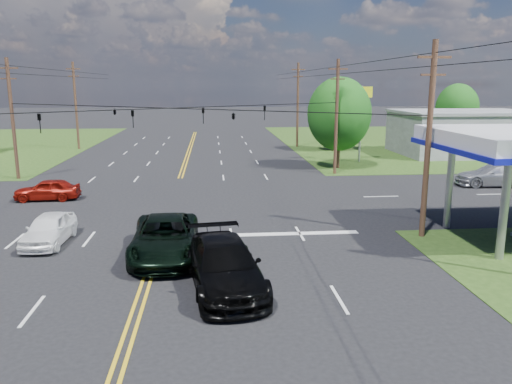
{
  "coord_description": "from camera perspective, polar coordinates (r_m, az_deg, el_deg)",
  "views": [
    {
      "loc": [
        2.61,
        -20.11,
        7.45
      ],
      "look_at": [
        4.94,
        6.0,
        1.79
      ],
      "focal_mm": 35.0,
      "sensor_mm": 36.0,
      "label": 1
    }
  ],
  "objects": [
    {
      "name": "retail_ne",
      "position": [
        59.11,
        22.68,
        6.15
      ],
      "size": [
        14.0,
        10.0,
        4.4
      ],
      "primitive_type": "cube",
      "color": "slate",
      "rests_on": "ground"
    },
    {
      "name": "pole_se",
      "position": [
        25.47,
        19.12,
        5.8
      ],
      "size": [
        1.6,
        0.28,
        9.5
      ],
      "color": "#41291B",
      "rests_on": "ground"
    },
    {
      "name": "tree_right_a",
      "position": [
        45.63,
        9.49,
        8.77
      ],
      "size": [
        5.7,
        5.7,
        8.18
      ],
      "color": "#41291B",
      "rests_on": "ground"
    },
    {
      "name": "pole_nw",
      "position": [
        44.05,
        -26.08,
        7.66
      ],
      "size": [
        1.6,
        0.28,
        9.5
      ],
      "color": "#41291B",
      "rests_on": "ground"
    },
    {
      "name": "span_wire_signals",
      "position": [
        32.25,
        -9.86,
        9.42
      ],
      "size": [
        26.0,
        18.0,
        1.13
      ],
      "color": "black",
      "rests_on": "ground"
    },
    {
      "name": "tree_right_b",
      "position": [
        57.9,
        8.91,
        8.83
      ],
      "size": [
        4.94,
        4.94,
        7.09
      ],
      "color": "#41291B",
      "rests_on": "ground"
    },
    {
      "name": "pickup_white",
      "position": [
        25.75,
        -22.58,
        -3.92
      ],
      "size": [
        1.85,
        4.33,
        1.46
      ],
      "primitive_type": "imported",
      "rotation": [
        0.0,
        0.0,
        -0.03
      ],
      "color": "white",
      "rests_on": "ground"
    },
    {
      "name": "suv_black",
      "position": [
        18.71,
        -3.61,
        -8.36
      ],
      "size": [
        3.32,
        6.44,
        1.79
      ],
      "primitive_type": "imported",
      "rotation": [
        0.0,
        0.0,
        0.14
      ],
      "color": "black",
      "rests_on": "ground"
    },
    {
      "name": "grass_ne",
      "position": [
        72.22,
        21.7,
        5.4
      ],
      "size": [
        46.0,
        48.0,
        0.03
      ],
      "primitive_type": "cube",
      "color": "#244014",
      "rests_on": "ground"
    },
    {
      "name": "pole_left_far",
      "position": [
        62.15,
        -19.9,
        9.36
      ],
      "size": [
        1.6,
        0.28,
        10.0
      ],
      "color": "#41291B",
      "rests_on": "ground"
    },
    {
      "name": "pole_right_far",
      "position": [
        61.05,
        4.79,
        10.0
      ],
      "size": [
        1.6,
        0.28,
        10.0
      ],
      "color": "#41291B",
      "rests_on": "ground"
    },
    {
      "name": "power_lines",
      "position": [
        30.25,
        -10.35,
        14.17
      ],
      "size": [
        26.04,
        100.0,
        0.64
      ],
      "color": "black",
      "rests_on": "ground"
    },
    {
      "name": "sedan_red",
      "position": [
        35.49,
        -22.75,
        0.25
      ],
      "size": [
        4.16,
        1.79,
        1.4
      ],
      "primitive_type": "imported",
      "rotation": [
        0.0,
        0.0,
        -1.54
      ],
      "color": "maroon",
      "rests_on": "ground"
    },
    {
      "name": "tree_far_r",
      "position": [
        69.65,
        21.98,
        8.92
      ],
      "size": [
        5.32,
        5.32,
        7.63
      ],
      "color": "#41291B",
      "rests_on": "ground"
    },
    {
      "name": "pickup_dkgreen",
      "position": [
        22.34,
        -10.32,
        -5.16
      ],
      "size": [
        3.08,
        6.34,
        1.74
      ],
      "primitive_type": "imported",
      "rotation": [
        0.0,
        0.0,
        0.03
      ],
      "color": "black",
      "rests_on": "ground"
    },
    {
      "name": "sedan_far",
      "position": [
        41.42,
        25.61,
        1.77
      ],
      "size": [
        5.86,
        2.82,
        1.65
      ],
      "primitive_type": "imported",
      "rotation": [
        0.0,
        0.0,
        -1.66
      ],
      "color": "#B4B5B9",
      "rests_on": "ground"
    },
    {
      "name": "pole_ne",
      "position": [
        42.48,
        9.18,
        8.6
      ],
      "size": [
        1.6,
        0.28,
        9.5
      ],
      "color": "#41291B",
      "rests_on": "ground"
    },
    {
      "name": "ground",
      "position": [
        33.07,
        -9.48,
        -1.01
      ],
      "size": [
        280.0,
        280.0,
        0.0
      ],
      "primitive_type": "plane",
      "color": "black",
      "rests_on": "ground"
    },
    {
      "name": "polesign_ne",
      "position": [
        49.64,
        11.95,
        9.81
      ],
      "size": [
        2.03,
        0.33,
        7.35
      ],
      "color": "#A5A5AA",
      "rests_on": "ground"
    },
    {
      "name": "stop_bar",
      "position": [
        25.35,
        0.55,
        -4.91
      ],
      "size": [
        10.0,
        0.5,
        0.02
      ],
      "primitive_type": "cube",
      "color": "silver",
      "rests_on": "ground"
    }
  ]
}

